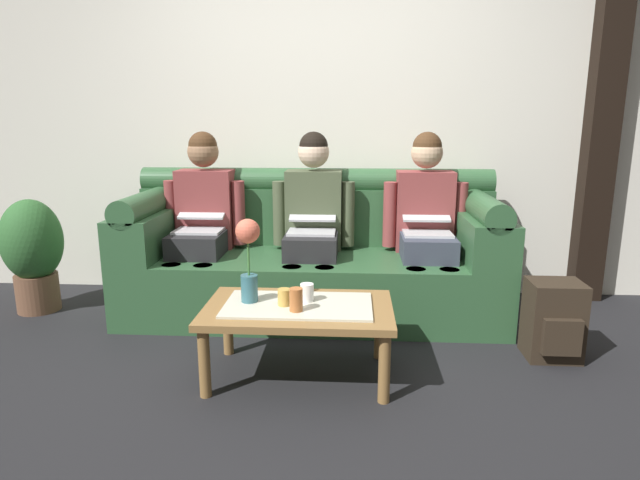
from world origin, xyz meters
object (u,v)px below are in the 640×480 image
object	(u,v)px
backpack_right	(554,321)
cup_far_center	(307,292)
cup_near_left	(295,300)
potted_plant	(33,250)
cup_near_right	(284,297)
flower_vase	(248,252)
couch	(313,259)
coffee_table	(298,314)
person_middle	(313,217)
person_right	(426,219)
person_left	(202,216)

from	to	relation	value
backpack_right	cup_far_center	bearing A→B (deg)	-169.27
cup_near_left	potted_plant	world-z (taller)	potted_plant
cup_near_right	potted_plant	bearing A→B (deg)	154.44
flower_vase	cup_near_left	xyz separation A→B (m)	(0.25, -0.12, -0.20)
flower_vase	cup_near_left	distance (m)	0.34
couch	coffee_table	distance (m)	0.98
person_middle	person_right	xyz separation A→B (m)	(0.75, -0.00, 0.00)
cup_near_right	potted_plant	world-z (taller)	potted_plant
cup_far_center	coffee_table	bearing A→B (deg)	-130.38
cup_near_left	potted_plant	bearing A→B (deg)	153.30
coffee_table	backpack_right	size ratio (longest dim) A/B	2.17
person_middle	potted_plant	world-z (taller)	person_middle
coffee_table	cup_far_center	size ratio (longest dim) A/B	10.39
couch	coffee_table	size ratio (longest dim) A/B	2.62
person_right	cup_near_left	xyz separation A→B (m)	(-0.76, -1.07, -0.21)
couch	person_left	bearing A→B (deg)	-179.64
couch	cup_near_left	world-z (taller)	couch
person_left	potted_plant	bearing A→B (deg)	-174.24
person_middle	cup_near_left	size ratio (longest dim) A/B	10.73
person_left	coffee_table	world-z (taller)	person_left
person_middle	potted_plant	xyz separation A→B (m)	(-1.91, -0.12, -0.23)
cup_far_center	couch	bearing A→B (deg)	92.49
potted_plant	cup_far_center	bearing A→B (deg)	-22.60
cup_far_center	potted_plant	xyz separation A→B (m)	(-1.95, 0.81, -0.01)
person_left	person_right	bearing A→B (deg)	0.00
cup_near_right	cup_far_center	size ratio (longest dim) A/B	0.92
backpack_right	person_left	bearing A→B (deg)	162.51
person_right	cup_near_right	xyz separation A→B (m)	(-0.82, -1.00, -0.23)
cup_near_right	couch	bearing A→B (deg)	86.18
flower_vase	potted_plant	bearing A→B (deg)	153.29
person_right	cup_near_left	world-z (taller)	person_right
coffee_table	potted_plant	bearing A→B (deg)	155.77
potted_plant	person_right	bearing A→B (deg)	2.50
person_left	person_middle	xyz separation A→B (m)	(0.75, 0.00, -0.00)
couch	backpack_right	distance (m)	1.55
person_middle	cup_near_right	bearing A→B (deg)	-93.84
cup_near_left	backpack_right	bearing A→B (deg)	16.10
person_right	backpack_right	size ratio (longest dim) A/B	2.79
person_right	backpack_right	bearing A→B (deg)	-47.01
flower_vase	cup_near_left	world-z (taller)	flower_vase
couch	person_middle	bearing A→B (deg)	-90.00
person_middle	potted_plant	bearing A→B (deg)	-176.51
person_right	flower_vase	size ratio (longest dim) A/B	2.85
potted_plant	person_left	bearing A→B (deg)	5.76
cup_near_left	cup_far_center	world-z (taller)	cup_near_left
couch	potted_plant	distance (m)	1.91
couch	person_left	xyz separation A→B (m)	(-0.75, -0.00, 0.29)
person_middle	couch	bearing A→B (deg)	90.00
person_middle	cup_far_center	bearing A→B (deg)	-87.50
coffee_table	cup_near_right	distance (m)	0.12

